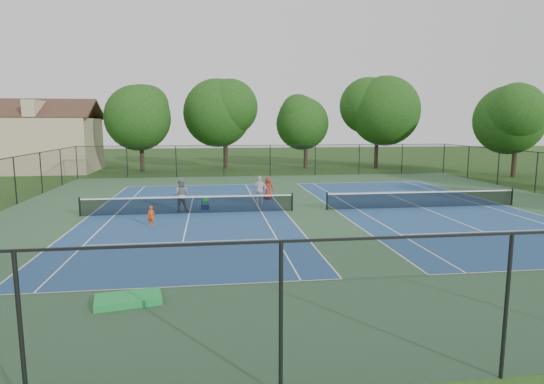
{
  "coord_description": "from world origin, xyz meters",
  "views": [
    {
      "loc": [
        -5.72,
        -25.81,
        5.09
      ],
      "look_at": [
        -2.37,
        -1.0,
        1.3
      ],
      "focal_mm": 30.0,
      "sensor_mm": 36.0,
      "label": 1
    }
  ],
  "objects": [
    {
      "name": "child_player",
      "position": [
        -8.73,
        -3.0,
        0.51
      ],
      "size": [
        0.42,
        0.33,
        1.02
      ],
      "primitive_type": "imported",
      "rotation": [
        0.0,
        0.0,
        -0.25
      ],
      "color": "#E64B0F",
      "rests_on": "ground"
    },
    {
      "name": "ground",
      "position": [
        0.0,
        0.0,
        0.0
      ],
      "size": [
        140.0,
        140.0,
        0.0
      ],
      "primitive_type": "plane",
      "color": "#234716",
      "rests_on": "ground"
    },
    {
      "name": "bystander_a",
      "position": [
        -2.69,
        2.45,
        0.91
      ],
      "size": [
        1.07,
        0.45,
        1.81
      ],
      "primitive_type": "imported",
      "rotation": [
        0.0,
        0.0,
        3.15
      ],
      "color": "silver",
      "rests_on": "ground"
    },
    {
      "name": "ball_hopper",
      "position": [
        -6.12,
        1.11,
        0.51
      ],
      "size": [
        0.41,
        0.38,
        0.38
      ],
      "primitive_type": "cube",
      "rotation": [
        0.0,
        0.0,
        0.33
      ],
      "color": "green",
      "rests_on": "ball_crate"
    },
    {
      "name": "tree_back_d",
      "position": [
        13.0,
        24.0,
        6.82
      ],
      "size": [
        7.8,
        7.8,
        10.37
      ],
      "color": "#2D2116",
      "rests_on": "ground"
    },
    {
      "name": "tennis_court_left",
      "position": [
        -7.0,
        0.0,
        0.1
      ],
      "size": [
        12.0,
        23.83,
        1.07
      ],
      "color": "navy",
      "rests_on": "ground"
    },
    {
      "name": "tree_back_a",
      "position": [
        -13.0,
        24.0,
        6.04
      ],
      "size": [
        6.8,
        6.8,
        9.15
      ],
      "color": "#2D2116",
      "rests_on": "ground"
    },
    {
      "name": "bystander_c",
      "position": [
        -1.94,
        4.24,
        0.76
      ],
      "size": [
        0.78,
        0.55,
        1.51
      ],
      "primitive_type": "imported",
      "rotation": [
        0.0,
        0.0,
        3.04
      ],
      "color": "maroon",
      "rests_on": "ground"
    },
    {
      "name": "tree_side_e",
      "position": [
        23.0,
        14.0,
        5.81
      ],
      "size": [
        6.6,
        6.6,
        8.87
      ],
      "color": "#2D2116",
      "rests_on": "ground"
    },
    {
      "name": "court_pad",
      "position": [
        0.0,
        0.0,
        0.0
      ],
      "size": [
        36.0,
        36.0,
        0.01
      ],
      "primitive_type": "cube",
      "color": "#335A33",
      "rests_on": "ground"
    },
    {
      "name": "perimeter_fence",
      "position": [
        0.0,
        0.0,
        1.6
      ],
      "size": [
        36.08,
        36.08,
        3.02
      ],
      "color": "black",
      "rests_on": "ground"
    },
    {
      "name": "tennis_court_right",
      "position": [
        7.0,
        0.0,
        0.1
      ],
      "size": [
        12.0,
        23.83,
        1.07
      ],
      "color": "navy",
      "rests_on": "ground"
    },
    {
      "name": "clapboard_house",
      "position": [
        -23.0,
        25.0,
        3.09
      ],
      "size": [
        10.8,
        8.1,
        7.65
      ],
      "color": "tan",
      "rests_on": "ground"
    },
    {
      "name": "tree_back_c",
      "position": [
        5.0,
        25.0,
        5.48
      ],
      "size": [
        6.0,
        6.0,
        8.4
      ],
      "color": "#2D2116",
      "rests_on": "ground"
    },
    {
      "name": "instructor",
      "position": [
        -7.49,
        0.8,
        0.97
      ],
      "size": [
        1.08,
        0.92,
        1.94
      ],
      "primitive_type": "imported",
      "rotation": [
        0.0,
        0.0,
        2.92
      ],
      "color": "gray",
      "rests_on": "ground"
    },
    {
      "name": "tree_back_b",
      "position": [
        -4.0,
        26.0,
        6.6
      ],
      "size": [
        7.6,
        7.6,
        10.03
      ],
      "color": "#2D2116",
      "rests_on": "ground"
    },
    {
      "name": "green_tarp",
      "position": [
        -8.14,
        -13.0,
        0.11
      ],
      "size": [
        1.99,
        1.34,
        0.2
      ],
      "primitive_type": "cube",
      "rotation": [
        0.0,
        0.0,
        0.19
      ],
      "color": "green",
      "rests_on": "ground"
    },
    {
      "name": "ball_crate",
      "position": [
        -6.12,
        1.11,
        0.16
      ],
      "size": [
        0.47,
        0.4,
        0.32
      ],
      "primitive_type": "cube",
      "rotation": [
        0.0,
        0.0,
        0.3
      ],
      "color": "navy",
      "rests_on": "ground"
    }
  ]
}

